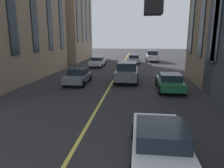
# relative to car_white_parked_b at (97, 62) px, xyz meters

# --- Properties ---
(lane_centre_line) EXTENTS (80.00, 0.16, 0.01)m
(lane_centre_line) POSITION_rel_car_white_parked_b_xyz_m (-8.78, -3.45, -0.70)
(lane_centre_line) COLOR #D8C64C
(lane_centre_line) RESTS_ON ground_plane
(car_white_parked_b) EXTENTS (4.40, 1.95, 1.37)m
(car_white_parked_b) POSITION_rel_car_white_parked_b_xyz_m (0.00, 0.00, 0.00)
(car_white_parked_b) COLOR silver
(car_white_parked_b) RESTS_ON ground_plane
(car_white_parked_a) EXTENTS (4.70, 2.14, 1.88)m
(car_white_parked_a) POSITION_rel_car_white_parked_b_xyz_m (7.85, -8.35, 0.27)
(car_white_parked_a) COLOR silver
(car_white_parked_a) RESTS_ON ground_plane
(car_grey_far) EXTENTS (4.70, 2.14, 1.88)m
(car_grey_far) POSITION_rel_car_white_parked_b_xyz_m (-10.15, -4.82, 0.27)
(car_grey_far) COLOR slate
(car_grey_far) RESTS_ON ground_plane
(car_green_mid) EXTENTS (4.40, 1.95, 1.37)m
(car_green_mid) POSITION_rel_car_white_parked_b_xyz_m (-13.09, -8.35, 0.00)
(car_green_mid) COLOR #1E6038
(car_green_mid) RESTS_ON ground_plane
(car_white_near) EXTENTS (4.40, 1.95, 1.37)m
(car_white_near) POSITION_rel_car_white_parked_b_xyz_m (-23.15, -6.58, 0.00)
(car_white_near) COLOR silver
(car_white_near) RESTS_ON ground_plane
(car_grey_trailing) EXTENTS (3.90, 1.89, 1.40)m
(car_grey_trailing) POSITION_rel_car_white_parked_b_xyz_m (-11.64, -0.43, -0.00)
(car_grey_trailing) COLOR slate
(car_grey_trailing) RESTS_ON ground_plane
(car_silver_oncoming) EXTENTS (4.40, 1.95, 1.37)m
(car_silver_oncoming) POSITION_rel_car_white_parked_b_xyz_m (4.77, -5.24, 0.00)
(car_silver_oncoming) COLOR #B7BABF
(car_silver_oncoming) RESTS_ON ground_plane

